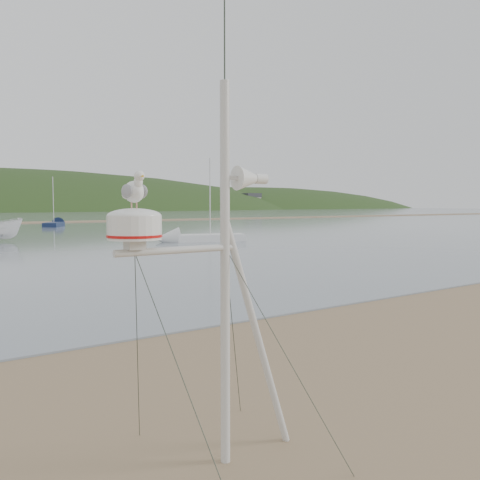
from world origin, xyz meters
TOP-DOWN VIEW (x-y plane):
  - ground at (0.00, 0.00)m, footprint 560.00×560.00m
  - mast_rig at (0.73, -0.99)m, footprint 2.09×2.24m
  - sailboat_white_near at (15.29, 25.80)m, footprint 6.57×3.36m
  - sailboat_blue_far at (15.02, 57.43)m, footprint 4.31×6.35m

SIDE VIEW (x-z plane):
  - ground at x=0.00m, z-range 0.00..0.00m
  - sailboat_white_near at x=15.29m, z-range -2.89..3.49m
  - sailboat_blue_far at x=15.02m, z-range -2.87..3.47m
  - mast_rig at x=0.73m, z-range -1.22..3.50m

